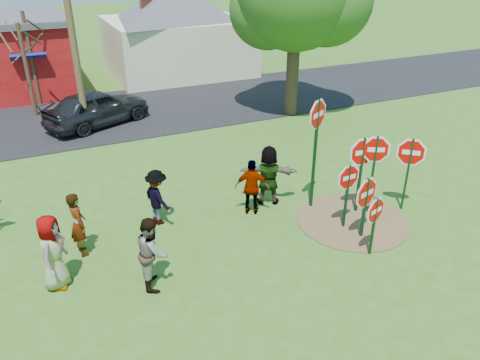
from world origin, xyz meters
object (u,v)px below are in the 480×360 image
object	(u,v)px
stop_sign_b	(317,127)
person_b	(78,224)
suv	(97,107)
utility_pole	(70,20)
stop_sign_d	(362,157)
stop_sign_c	(375,157)
stop_sign_a	(375,215)
person_a	(53,252)

from	to	relation	value
stop_sign_b	person_b	world-z (taller)	stop_sign_b
stop_sign_b	suv	xyz separation A→B (m)	(-4.59, 10.01, -1.76)
utility_pole	stop_sign_d	bearing A→B (deg)	-57.64
stop_sign_b	stop_sign_c	xyz separation A→B (m)	(1.37, -0.98, -0.80)
stop_sign_a	person_a	distance (m)	7.69
person_a	person_b	size ratio (longest dim) A/B	1.07
stop_sign_a	utility_pole	xyz separation A→B (m)	(-5.29, 11.84, 3.44)
utility_pole	stop_sign_b	bearing A→B (deg)	-60.19
stop_sign_b	stop_sign_d	bearing A→B (deg)	-64.25
suv	utility_pole	xyz separation A→B (m)	(-0.64, -0.88, 3.79)
stop_sign_d	person_a	world-z (taller)	stop_sign_d
stop_sign_a	stop_sign_d	distance (m)	2.24
stop_sign_a	suv	world-z (taller)	stop_sign_a
stop_sign_c	person_b	size ratio (longest dim) A/B	1.48
person_b	utility_pole	xyz separation A→B (m)	(1.42, 8.69, 3.75)
stop_sign_a	suv	bearing A→B (deg)	93.92
stop_sign_d	utility_pole	xyz separation A→B (m)	(-6.30, 9.94, 2.85)
stop_sign_c	utility_pole	world-z (taller)	utility_pole
stop_sign_a	stop_sign_c	world-z (taller)	stop_sign_c
person_b	utility_pole	distance (m)	9.57
stop_sign_c	person_a	xyz separation A→B (m)	(-8.71, 0.33, -0.85)
stop_sign_b	stop_sign_c	bearing A→B (deg)	-62.88
stop_sign_d	person_b	xyz separation A→B (m)	(-7.72, 1.25, -0.90)
person_b	person_a	bearing A→B (deg)	138.00
stop_sign_d	person_b	bearing A→B (deg)	176.43
stop_sign_c	suv	distance (m)	12.54
stop_sign_c	stop_sign_d	xyz separation A→B (m)	(-0.30, 0.18, -0.02)
stop_sign_a	stop_sign_b	bearing A→B (deg)	75.06
person_a	stop_sign_b	bearing A→B (deg)	-59.75
stop_sign_b	suv	distance (m)	11.15
stop_sign_b	utility_pole	bearing A→B (deg)	92.69
stop_sign_d	person_a	distance (m)	8.45
person_a	person_b	world-z (taller)	person_a
suv	stop_sign_d	bearing A→B (deg)	-176.24
stop_sign_a	stop_sign_d	world-z (taller)	stop_sign_d
stop_sign_b	person_a	world-z (taller)	stop_sign_b
stop_sign_a	person_a	xyz separation A→B (m)	(-7.40, 2.06, -0.25)
stop_sign_a	stop_sign_c	size ratio (longest dim) A/B	0.69
stop_sign_c	person_a	size ratio (longest dim) A/B	1.38
stop_sign_b	utility_pole	distance (m)	10.72
stop_sign_a	stop_sign_b	distance (m)	3.06
stop_sign_d	suv	bearing A→B (deg)	123.22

